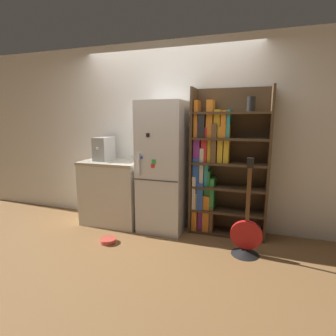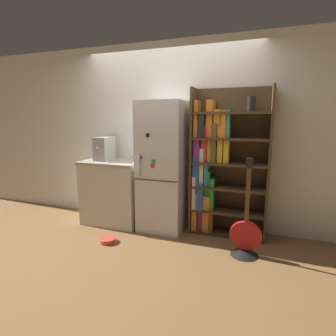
{
  "view_description": "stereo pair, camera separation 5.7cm",
  "coord_description": "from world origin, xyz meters",
  "px_view_note": "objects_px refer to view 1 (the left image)",
  "views": [
    {
      "loc": [
        1.16,
        -3.16,
        1.54
      ],
      "look_at": [
        0.08,
        0.15,
        0.89
      ],
      "focal_mm": 28.0,
      "sensor_mm": 36.0,
      "label": 1
    },
    {
      "loc": [
        1.22,
        -3.14,
        1.54
      ],
      "look_at": [
        0.08,
        0.15,
        0.89
      ],
      "focal_mm": 28.0,
      "sensor_mm": 36.0,
      "label": 2
    }
  ],
  "objects_px": {
    "guitar": "(246,241)",
    "pet_bowl": "(108,240)",
    "espresso_machine": "(104,149)",
    "refrigerator": "(163,167)",
    "bookshelf": "(218,165)"
  },
  "relations": [
    {
      "from": "guitar",
      "to": "refrigerator",
      "type": "bearing_deg",
      "value": 160.45
    },
    {
      "from": "guitar",
      "to": "pet_bowl",
      "type": "distance_m",
      "value": 1.68
    },
    {
      "from": "refrigerator",
      "to": "bookshelf",
      "type": "xyz_separation_m",
      "value": [
        0.73,
        0.14,
        0.05
      ]
    },
    {
      "from": "bookshelf",
      "to": "espresso_machine",
      "type": "height_order",
      "value": "bookshelf"
    },
    {
      "from": "espresso_machine",
      "to": "guitar",
      "type": "relative_size",
      "value": 0.33
    },
    {
      "from": "pet_bowl",
      "to": "guitar",
      "type": "bearing_deg",
      "value": 7.85
    },
    {
      "from": "pet_bowl",
      "to": "espresso_machine",
      "type": "bearing_deg",
      "value": 122.08
    },
    {
      "from": "guitar",
      "to": "bookshelf",
      "type": "bearing_deg",
      "value": 127.02
    },
    {
      "from": "guitar",
      "to": "pet_bowl",
      "type": "xyz_separation_m",
      "value": [
        -1.66,
        -0.23,
        -0.14
      ]
    },
    {
      "from": "refrigerator",
      "to": "guitar",
      "type": "distance_m",
      "value": 1.41
    },
    {
      "from": "espresso_machine",
      "to": "pet_bowl",
      "type": "xyz_separation_m",
      "value": [
        0.41,
        -0.66,
        -1.08
      ]
    },
    {
      "from": "espresso_machine",
      "to": "pet_bowl",
      "type": "bearing_deg",
      "value": -57.92
    },
    {
      "from": "guitar",
      "to": "pet_bowl",
      "type": "relative_size",
      "value": 5.64
    },
    {
      "from": "refrigerator",
      "to": "bookshelf",
      "type": "height_order",
      "value": "bookshelf"
    },
    {
      "from": "bookshelf",
      "to": "guitar",
      "type": "relative_size",
      "value": 1.69
    }
  ]
}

